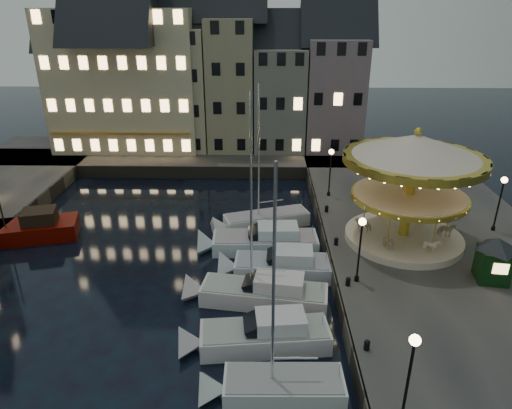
{
  "coord_description": "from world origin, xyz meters",
  "views": [
    {
      "loc": [
        1.65,
        -22.43,
        16.5
      ],
      "look_at": [
        1.0,
        8.0,
        3.2
      ],
      "focal_mm": 32.0,
      "sensor_mm": 36.0,
      "label": 1
    }
  ],
  "objects_px": {
    "red_fishing_boat": "(23,231)",
    "bollard_d": "(327,208)",
    "bollard_c": "(336,241)",
    "carousel": "(413,169)",
    "bollard_b": "(348,281)",
    "motorboat_e": "(260,242)",
    "motorboat_c": "(257,293)",
    "streetlamp_b": "(360,241)",
    "motorboat_f": "(260,221)",
    "streetlamp_a": "(411,366)",
    "motorboat_b": "(257,336)",
    "motorboat_d": "(276,266)",
    "motorboat_a": "(271,388)",
    "streetlamp_c": "(330,166)",
    "streetlamp_d": "(501,196)",
    "ticket_kiosk": "(496,252)",
    "bollard_a": "(367,344)"
  },
  "relations": [
    {
      "from": "motorboat_b",
      "to": "motorboat_c",
      "type": "distance_m",
      "value": 3.9
    },
    {
      "from": "red_fishing_boat",
      "to": "bollard_d",
      "type": "bearing_deg",
      "value": 6.53
    },
    {
      "from": "streetlamp_a",
      "to": "streetlamp_c",
      "type": "bearing_deg",
      "value": 90.0
    },
    {
      "from": "bollard_b",
      "to": "ticket_kiosk",
      "type": "relative_size",
      "value": 0.18
    },
    {
      "from": "streetlamp_a",
      "to": "motorboat_b",
      "type": "xyz_separation_m",
      "value": [
        -5.91,
        5.62,
        -3.38
      ]
    },
    {
      "from": "streetlamp_a",
      "to": "carousel",
      "type": "xyz_separation_m",
      "value": [
        4.21,
        15.26,
        2.62
      ]
    },
    {
      "from": "motorboat_b",
      "to": "carousel",
      "type": "height_order",
      "value": "carousel"
    },
    {
      "from": "streetlamp_d",
      "to": "bollard_b",
      "type": "distance_m",
      "value": 14.27
    },
    {
      "from": "carousel",
      "to": "bollard_c",
      "type": "bearing_deg",
      "value": -170.98
    },
    {
      "from": "red_fishing_boat",
      "to": "motorboat_b",
      "type": "bearing_deg",
      "value": -32.86
    },
    {
      "from": "motorboat_b",
      "to": "bollard_a",
      "type": "bearing_deg",
      "value": -17.01
    },
    {
      "from": "streetlamp_a",
      "to": "motorboat_d",
      "type": "relative_size",
      "value": 0.56
    },
    {
      "from": "motorboat_b",
      "to": "motorboat_e",
      "type": "relative_size",
      "value": 0.9
    },
    {
      "from": "bollard_b",
      "to": "motorboat_e",
      "type": "height_order",
      "value": "motorboat_e"
    },
    {
      "from": "bollard_a",
      "to": "motorboat_c",
      "type": "distance_m",
      "value": 7.75
    },
    {
      "from": "streetlamp_d",
      "to": "bollard_c",
      "type": "xyz_separation_m",
      "value": [
        -11.9,
        -2.5,
        -2.41
      ]
    },
    {
      "from": "red_fishing_boat",
      "to": "bollard_c",
      "type": "bearing_deg",
      "value": -6.87
    },
    {
      "from": "motorboat_a",
      "to": "motorboat_b",
      "type": "relative_size",
      "value": 1.38
    },
    {
      "from": "motorboat_e",
      "to": "motorboat_d",
      "type": "bearing_deg",
      "value": -71.41
    },
    {
      "from": "streetlamp_a",
      "to": "bollard_b",
      "type": "bearing_deg",
      "value": 93.61
    },
    {
      "from": "red_fishing_boat",
      "to": "carousel",
      "type": "relative_size",
      "value": 0.94
    },
    {
      "from": "motorboat_a",
      "to": "motorboat_b",
      "type": "bearing_deg",
      "value": 101.85
    },
    {
      "from": "streetlamp_d",
      "to": "motorboat_b",
      "type": "bearing_deg",
      "value": -146.53
    },
    {
      "from": "streetlamp_b",
      "to": "bollard_a",
      "type": "bearing_deg",
      "value": -95.71
    },
    {
      "from": "bollard_b",
      "to": "carousel",
      "type": "distance_m",
      "value": 9.04
    },
    {
      "from": "motorboat_f",
      "to": "carousel",
      "type": "height_order",
      "value": "motorboat_f"
    },
    {
      "from": "motorboat_c",
      "to": "motorboat_f",
      "type": "height_order",
      "value": "motorboat_c"
    },
    {
      "from": "motorboat_e",
      "to": "carousel",
      "type": "distance_m",
      "value": 11.78
    },
    {
      "from": "streetlamp_c",
      "to": "motorboat_d",
      "type": "distance_m",
      "value": 12.32
    },
    {
      "from": "motorboat_a",
      "to": "motorboat_e",
      "type": "xyz_separation_m",
      "value": [
        -0.72,
        13.82,
        0.11
      ]
    },
    {
      "from": "bollard_c",
      "to": "motorboat_c",
      "type": "relative_size",
      "value": 0.05
    },
    {
      "from": "motorboat_c",
      "to": "motorboat_d",
      "type": "bearing_deg",
      "value": 69.13
    },
    {
      "from": "streetlamp_c",
      "to": "bollard_b",
      "type": "xyz_separation_m",
      "value": [
        -0.6,
        -14.0,
        -2.41
      ]
    },
    {
      "from": "streetlamp_b",
      "to": "streetlamp_d",
      "type": "bearing_deg",
      "value": 31.78
    },
    {
      "from": "streetlamp_d",
      "to": "bollard_a",
      "type": "distance_m",
      "value": 17.79
    },
    {
      "from": "streetlamp_d",
      "to": "carousel",
      "type": "bearing_deg",
      "value": -166.24
    },
    {
      "from": "motorboat_a",
      "to": "motorboat_e",
      "type": "height_order",
      "value": "motorboat_a"
    },
    {
      "from": "motorboat_a",
      "to": "streetlamp_a",
      "type": "bearing_deg",
      "value": -23.3
    },
    {
      "from": "motorboat_c",
      "to": "motorboat_a",
      "type": "bearing_deg",
      "value": -83.97
    },
    {
      "from": "bollard_c",
      "to": "carousel",
      "type": "distance_m",
      "value": 7.0
    },
    {
      "from": "bollard_d",
      "to": "motorboat_e",
      "type": "xyz_separation_m",
      "value": [
        -5.31,
        -3.95,
        -0.96
      ]
    },
    {
      "from": "streetlamp_b",
      "to": "motorboat_f",
      "type": "bearing_deg",
      "value": 121.33
    },
    {
      "from": "red_fishing_boat",
      "to": "motorboat_c",
      "type": "bearing_deg",
      "value": -23.37
    },
    {
      "from": "streetlamp_c",
      "to": "ticket_kiosk",
      "type": "bearing_deg",
      "value": -58.51
    },
    {
      "from": "motorboat_e",
      "to": "ticket_kiosk",
      "type": "xyz_separation_m",
      "value": [
        13.99,
        -5.75,
        2.56
      ]
    },
    {
      "from": "bollard_c",
      "to": "carousel",
      "type": "xyz_separation_m",
      "value": [
        4.81,
        0.76,
        5.03
      ]
    },
    {
      "from": "motorboat_b",
      "to": "motorboat_f",
      "type": "relative_size",
      "value": 0.75
    },
    {
      "from": "streetlamp_a",
      "to": "streetlamp_b",
      "type": "xyz_separation_m",
      "value": [
        0.0,
        10.0,
        0.0
      ]
    },
    {
      "from": "streetlamp_c",
      "to": "bollard_b",
      "type": "height_order",
      "value": "streetlamp_c"
    },
    {
      "from": "carousel",
      "to": "motorboat_b",
      "type": "bearing_deg",
      "value": -136.37
    }
  ]
}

